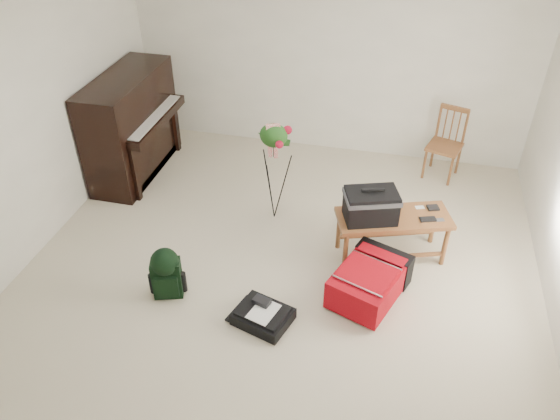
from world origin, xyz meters
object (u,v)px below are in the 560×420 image
(bench, at_px, (378,206))
(green_backpack, at_px, (166,271))
(red_suitcase, at_px, (370,277))
(flower_stand, at_px, (274,173))
(dining_chair, at_px, (445,144))
(piano, at_px, (133,128))
(black_duffel, at_px, (263,315))

(bench, xyz_separation_m, green_backpack, (-1.80, -1.04, -0.31))
(red_suitcase, xyz_separation_m, flower_stand, (-1.16, 0.94, 0.41))
(dining_chair, bearing_deg, green_backpack, -114.15)
(dining_chair, height_order, green_backpack, dining_chair)
(piano, xyz_separation_m, red_suitcase, (3.07, -1.50, -0.42))
(black_duffel, xyz_separation_m, flower_stand, (-0.29, 1.54, 0.51))
(red_suitcase, xyz_separation_m, green_backpack, (-1.82, -0.49, 0.11))
(dining_chair, height_order, red_suitcase, dining_chair)
(piano, xyz_separation_m, black_duffel, (2.19, -2.10, -0.53))
(dining_chair, distance_m, black_duffel, 3.29)
(green_backpack, height_order, flower_stand, flower_stand)
(red_suitcase, height_order, green_backpack, green_backpack)
(piano, bearing_deg, bench, -17.14)
(dining_chair, xyz_separation_m, flower_stand, (-1.80, -1.36, 0.16))
(black_duffel, bearing_deg, bench, 70.85)
(red_suitcase, relative_size, flower_stand, 0.78)
(piano, bearing_deg, black_duffel, -43.75)
(flower_stand, bearing_deg, bench, -38.90)
(green_backpack, bearing_deg, bench, 12.27)
(flower_stand, bearing_deg, red_suitcase, -59.40)
(dining_chair, distance_m, red_suitcase, 2.39)
(dining_chair, relative_size, black_duffel, 1.56)
(piano, height_order, bench, piano)
(red_suitcase, distance_m, black_duffel, 1.07)
(red_suitcase, bearing_deg, black_duffel, -125.05)
(piano, relative_size, green_backpack, 2.84)
(red_suitcase, height_order, flower_stand, flower_stand)
(bench, relative_size, black_duffel, 2.12)
(green_backpack, relative_size, flower_stand, 0.44)
(flower_stand, bearing_deg, piano, 143.15)
(bench, distance_m, red_suitcase, 0.70)
(flower_stand, bearing_deg, dining_chair, 16.54)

